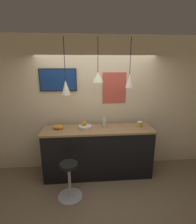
{
  "coord_description": "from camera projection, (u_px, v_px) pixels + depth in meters",
  "views": [
    {
      "loc": [
        -0.29,
        -2.72,
        2.33
      ],
      "look_at": [
        0.0,
        0.61,
        1.4
      ],
      "focal_mm": 28.0,
      "sensor_mm": 36.0,
      "label": 1
    }
  ],
  "objects": [
    {
      "name": "ground_plane",
      "position": [
        101.0,
        193.0,
        3.26
      ],
      "size": [
        14.0,
        14.0,
        0.0
      ],
      "primitive_type": "plane",
      "color": "#756047"
    },
    {
      "name": "back_wall",
      "position": [
        96.0,
        105.0,
        3.86
      ],
      "size": [
        8.0,
        0.06,
        2.9
      ],
      "color": "beige",
      "rests_on": "ground_plane"
    },
    {
      "name": "service_counter",
      "position": [
        98.0,
        152.0,
        3.7
      ],
      "size": [
        2.27,
        0.61,
        1.05
      ],
      "color": "black",
      "rests_on": "ground_plane"
    },
    {
      "name": "bar_stool",
      "position": [
        69.0,
        178.0,
        3.06
      ],
      "size": [
        0.44,
        0.44,
        0.68
      ],
      "color": "#B7B7BC",
      "rests_on": "ground_plane"
    },
    {
      "name": "fruit_bowl",
      "position": [
        85.0,
        126.0,
        3.58
      ],
      "size": [
        0.27,
        0.27,
        0.14
      ],
      "color": "beige",
      "rests_on": "service_counter"
    },
    {
      "name": "orange_pile",
      "position": [
        58.0,
        127.0,
        3.53
      ],
      "size": [
        0.21,
        0.18,
        0.09
      ],
      "color": "orange",
      "rests_on": "service_counter"
    },
    {
      "name": "juice_bottle",
      "position": [
        104.0,
        123.0,
        3.59
      ],
      "size": [
        0.08,
        0.08,
        0.24
      ],
      "color": "silver",
      "rests_on": "service_counter"
    },
    {
      "name": "spread_jar",
      "position": [
        140.0,
        124.0,
        3.66
      ],
      "size": [
        0.11,
        0.11,
        0.11
      ],
      "color": "gold",
      "rests_on": "service_counter"
    },
    {
      "name": "pendant_lamp_left",
      "position": [
        66.0,
        87.0,
        3.31
      ],
      "size": [
        0.18,
        0.18,
        1.05
      ],
      "color": "black"
    },
    {
      "name": "pendant_lamp_middle",
      "position": [
        98.0,
        77.0,
        3.31
      ],
      "size": [
        0.21,
        0.21,
        0.81
      ],
      "color": "black"
    },
    {
      "name": "pendant_lamp_right",
      "position": [
        129.0,
        81.0,
        3.38
      ],
      "size": [
        0.15,
        0.15,
        0.92
      ],
      "color": "black"
    },
    {
      "name": "mounted_tv",
      "position": [
        58.0,
        80.0,
        3.59
      ],
      "size": [
        0.76,
        0.04,
        0.46
      ],
      "color": "black"
    },
    {
      "name": "wall_poster",
      "position": [
        114.0,
        88.0,
        3.75
      ],
      "size": [
        0.51,
        0.01,
        0.66
      ],
      "color": "#C64C3D"
    }
  ]
}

